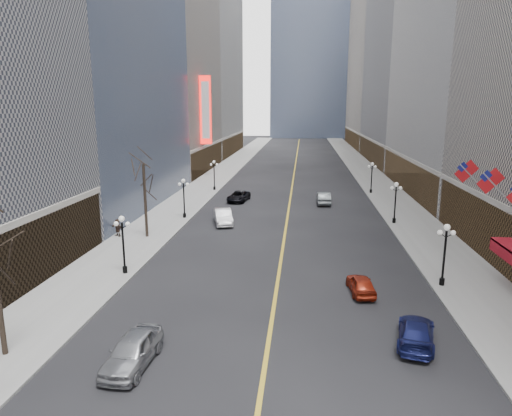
% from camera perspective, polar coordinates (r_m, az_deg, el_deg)
% --- Properties ---
extents(sidewalk_east, '(6.00, 230.00, 0.15)m').
position_cam_1_polar(sidewalk_east, '(74.13, 15.41, 2.34)').
color(sidewalk_east, gray).
rests_on(sidewalk_east, ground).
extents(sidewalk_west, '(6.00, 230.00, 0.15)m').
position_cam_1_polar(sidewalk_west, '(74.76, -6.29, 2.80)').
color(sidewalk_west, gray).
rests_on(sidewalk_west, ground).
extents(lane_line, '(0.25, 200.00, 0.02)m').
position_cam_1_polar(lane_line, '(82.99, 4.70, 3.77)').
color(lane_line, gold).
rests_on(lane_line, ground).
extents(bldg_east_c, '(26.60, 40.60, 48.80)m').
position_cam_1_polar(bldg_east_c, '(112.21, 21.49, 17.65)').
color(bldg_east_c, gray).
rests_on(bldg_east_c, ground).
extents(bldg_east_d, '(26.60, 46.60, 62.80)m').
position_cam_1_polar(bldg_east_d, '(154.72, 17.34, 18.92)').
color(bldg_east_d, '#B2A593').
rests_on(bldg_east_d, ground).
extents(bldg_west_c, '(26.60, 30.60, 50.80)m').
position_cam_1_polar(bldg_west_c, '(95.25, -14.36, 19.77)').
color(bldg_west_c, '#B2A593').
rests_on(bldg_west_c, ground).
extents(bldg_west_d, '(26.60, 38.60, 72.80)m').
position_cam_1_polar(bldg_west_d, '(129.14, -9.07, 22.93)').
color(bldg_west_d, silver).
rests_on(bldg_west_d, ground).
extents(streetlamp_east_1, '(1.26, 0.44, 4.52)m').
position_cam_1_polar(streetlamp_east_1, '(34.96, 22.56, -4.67)').
color(streetlamp_east_1, black).
rests_on(streetlamp_east_1, sidewalk_east).
extents(streetlamp_east_2, '(1.26, 0.44, 4.52)m').
position_cam_1_polar(streetlamp_east_2, '(51.94, 17.04, 1.17)').
color(streetlamp_east_2, black).
rests_on(streetlamp_east_2, sidewalk_east).
extents(streetlamp_east_3, '(1.26, 0.44, 4.52)m').
position_cam_1_polar(streetlamp_east_3, '(69.44, 14.27, 4.10)').
color(streetlamp_east_3, black).
rests_on(streetlamp_east_3, sidewalk_east).
extents(streetlamp_west_1, '(1.26, 0.44, 4.52)m').
position_cam_1_polar(streetlamp_west_1, '(36.07, -16.30, -3.68)').
color(streetlamp_west_1, black).
rests_on(streetlamp_west_1, sidewalk_west).
extents(streetlamp_west_2, '(1.26, 0.44, 4.52)m').
position_cam_1_polar(streetlamp_west_2, '(52.70, -9.01, 1.73)').
color(streetlamp_west_2, black).
rests_on(streetlamp_west_2, sidewalk_west).
extents(streetlamp_west_3, '(1.26, 0.44, 4.52)m').
position_cam_1_polar(streetlamp_west_3, '(70.01, -5.26, 4.50)').
color(streetlamp_west_3, black).
rests_on(streetlamp_west_3, sidewalk_west).
extents(flag_4, '(2.87, 0.12, 2.87)m').
position_cam_1_polar(flag_4, '(37.03, 27.48, 2.77)').
color(flag_4, '#B2B2B7').
rests_on(flag_4, ground).
extents(flag_5, '(2.87, 0.12, 2.87)m').
position_cam_1_polar(flag_5, '(41.67, 25.02, 3.95)').
color(flag_5, '#B2B2B7').
rests_on(flag_5, ground).
extents(awning_c, '(1.40, 4.00, 0.93)m').
position_cam_1_polar(awning_c, '(36.40, 29.10, -4.37)').
color(awning_c, maroon).
rests_on(awning_c, ground).
extents(theatre_marquee, '(2.00, 0.55, 12.00)m').
position_cam_1_polar(theatre_marquee, '(83.86, -6.31, 12.05)').
color(theatre_marquee, red).
rests_on(theatre_marquee, ground).
extents(tree_west_far, '(3.60, 3.60, 7.92)m').
position_cam_1_polar(tree_west_far, '(45.12, -13.84, 4.00)').
color(tree_west_far, '#2D231C').
rests_on(tree_west_far, sidewalk_west).
extents(car_nb_near, '(2.17, 4.82, 1.61)m').
position_cam_1_polar(car_nb_near, '(24.58, -15.19, -16.84)').
color(car_nb_near, '#9D9FA4').
rests_on(car_nb_near, ground).
extents(car_nb_mid, '(2.99, 5.28, 1.65)m').
position_cam_1_polar(car_nb_mid, '(50.33, -4.12, -1.08)').
color(car_nb_mid, '#B8B8BA').
rests_on(car_nb_mid, ground).
extents(car_nb_far, '(3.00, 5.29, 1.39)m').
position_cam_1_polar(car_nb_far, '(62.23, -2.19, 1.47)').
color(car_nb_far, black).
rests_on(car_nb_far, ground).
extents(car_sb_near, '(2.93, 4.97, 1.35)m').
position_cam_1_polar(car_sb_near, '(27.17, 19.37, -14.44)').
color(car_sb_near, '#151A51').
rests_on(car_sb_near, ground).
extents(car_sb_mid, '(1.91, 3.97, 1.31)m').
position_cam_1_polar(car_sb_mid, '(32.84, 12.98, -9.27)').
color(car_sb_mid, maroon).
rests_on(car_sb_mid, ground).
extents(car_sb_far, '(1.76, 4.87, 1.60)m').
position_cam_1_polar(car_sb_far, '(61.17, 8.46, 1.24)').
color(car_sb_far, '#53585B').
rests_on(car_sb_far, ground).
extents(ped_west_far, '(1.62, 1.22, 1.74)m').
position_cam_1_polar(ped_west_far, '(46.99, -16.93, -2.35)').
color(ped_west_far, '#31231B').
rests_on(ped_west_far, sidewalk_west).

